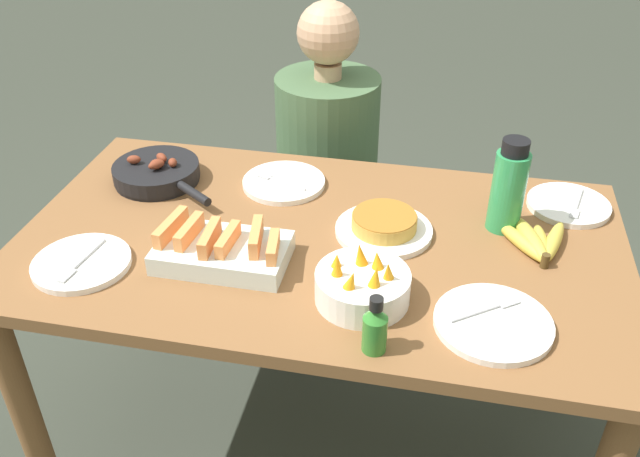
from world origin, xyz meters
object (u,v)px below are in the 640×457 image
banana_bunch (536,241)px  empty_plate_far_right (82,263)px  skillet (157,173)px  frittata_plate_center (384,226)px  empty_plate_near_front (284,183)px  water_bottle (508,188)px  hot_sauce_bottle (375,327)px  fruit_bowl_mango (362,285)px  melon_tray (222,249)px  empty_plate_mid_edge (569,205)px  person_figure (327,194)px  empty_plate_far_left (493,323)px

banana_bunch → empty_plate_far_right: size_ratio=0.86×
skillet → frittata_plate_center: bearing=23.4°
banana_bunch → empty_plate_far_right: banana_bunch is taller
banana_bunch → empty_plate_near_front: (-0.68, 0.17, -0.01)m
frittata_plate_center → water_bottle: bearing=17.0°
skillet → water_bottle: water_bottle is taller
empty_plate_near_front → hot_sauce_bottle: (0.34, -0.60, 0.05)m
water_bottle → hot_sauce_bottle: bearing=-117.1°
empty_plate_near_front → hot_sauce_bottle: size_ratio=1.77×
fruit_bowl_mango → water_bottle: bearing=49.4°
melon_tray → skillet: melon_tray is taller
empty_plate_near_front → empty_plate_far_right: 0.60m
frittata_plate_center → empty_plate_near_front: 0.36m
melon_tray → empty_plate_mid_edge: (0.83, 0.42, -0.03)m
banana_bunch → empty_plate_near_front: 0.70m
skillet → hot_sauce_bottle: 0.89m
empty_plate_mid_edge → hot_sauce_bottle: hot_sauce_bottle is taller
melon_tray → water_bottle: (0.65, 0.29, 0.08)m
banana_bunch → person_figure: (-0.65, 0.64, -0.32)m
empty_plate_near_front → person_figure: bearing=85.9°
skillet → person_figure: bearing=87.8°
skillet → water_bottle: size_ratio=1.35×
banana_bunch → empty_plate_far_left: (-0.10, -0.31, -0.01)m
water_bottle → empty_plate_mid_edge: bearing=36.9°
empty_plate_far_left → empty_plate_far_right: bearing=179.0°
empty_plate_far_right → empty_plate_mid_edge: bearing=23.7°
banana_bunch → empty_plate_mid_edge: banana_bunch is taller
banana_bunch → hot_sauce_bottle: hot_sauce_bottle is taller
melon_tray → hot_sauce_bottle: bearing=-29.4°
banana_bunch → empty_plate_far_left: size_ratio=0.80×
person_figure → empty_plate_mid_edge: bearing=-30.1°
melon_tray → empty_plate_far_right: (-0.32, -0.09, -0.03)m
person_figure → empty_plate_near_front: bearing=-94.1°
empty_plate_far_left → hot_sauce_bottle: (-0.24, -0.12, 0.05)m
water_bottle → hot_sauce_bottle: (-0.26, -0.51, -0.06)m
melon_tray → person_figure: 0.92m
melon_tray → empty_plate_far_left: size_ratio=1.24×
melon_tray → empty_plate_far_right: 0.33m
skillet → water_bottle: 0.96m
empty_plate_far_left → water_bottle: bearing=86.5°
empty_plate_far_right → hot_sauce_bottle: bearing=-10.8°
banana_bunch → frittata_plate_center: (-0.37, -0.01, 0.00)m
frittata_plate_center → person_figure: size_ratio=0.21×
empty_plate_far_right → empty_plate_mid_edge: same height
empty_plate_far_left → empty_plate_far_right: 0.95m
empty_plate_near_front → water_bottle: water_bottle is taller
empty_plate_far_left → empty_plate_near_front: bearing=140.0°
frittata_plate_center → fruit_bowl_mango: (-0.01, -0.27, 0.02)m
hot_sauce_bottle → banana_bunch: bearing=51.8°
frittata_plate_center → empty_plate_far_left: (0.27, -0.30, -0.01)m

